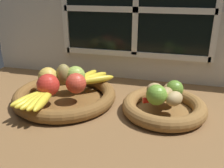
% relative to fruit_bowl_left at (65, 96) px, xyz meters
% --- Properties ---
extents(ground_plane, '(1.40, 0.90, 0.03)m').
position_rel_fruit_bowl_left_xyz_m(ground_plane, '(0.20, 0.01, -0.04)').
color(ground_plane, brown).
extents(back_wall, '(1.40, 0.05, 0.55)m').
position_rel_fruit_bowl_left_xyz_m(back_wall, '(0.20, 0.31, 0.26)').
color(back_wall, silver).
rests_on(back_wall, ground_plane).
extents(fruit_bowl_left, '(0.38, 0.38, 0.05)m').
position_rel_fruit_bowl_left_xyz_m(fruit_bowl_left, '(0.00, 0.00, 0.00)').
color(fruit_bowl_left, brown).
rests_on(fruit_bowl_left, ground_plane).
extents(fruit_bowl_right, '(0.28, 0.28, 0.05)m').
position_rel_fruit_bowl_left_xyz_m(fruit_bowl_right, '(0.36, 0.00, 0.00)').
color(fruit_bowl_right, brown).
rests_on(fruit_bowl_right, ground_plane).
extents(apple_red_front, '(0.08, 0.08, 0.08)m').
position_rel_fruit_bowl_left_xyz_m(apple_red_front, '(-0.03, -0.06, 0.06)').
color(apple_red_front, red).
rests_on(apple_red_front, fruit_bowl_left).
extents(apple_green_back, '(0.07, 0.07, 0.07)m').
position_rel_fruit_bowl_left_xyz_m(apple_green_back, '(0.02, 0.05, 0.06)').
color(apple_green_back, '#99B74C').
rests_on(apple_green_back, fruit_bowl_left).
extents(apple_golden_left, '(0.07, 0.07, 0.07)m').
position_rel_fruit_bowl_left_xyz_m(apple_golden_left, '(-0.07, 0.01, 0.06)').
color(apple_golden_left, gold).
rests_on(apple_golden_left, fruit_bowl_left).
extents(apple_red_right, '(0.07, 0.07, 0.07)m').
position_rel_fruit_bowl_left_xyz_m(apple_red_right, '(0.05, -0.02, 0.06)').
color(apple_red_right, '#CC422D').
rests_on(apple_red_right, fruit_bowl_left).
extents(pear_brown, '(0.07, 0.07, 0.08)m').
position_rel_fruit_bowl_left_xyz_m(pear_brown, '(-0.02, 0.04, 0.07)').
color(pear_brown, olive).
rests_on(pear_brown, fruit_bowl_left).
extents(banana_bunch_front, '(0.12, 0.17, 0.03)m').
position_rel_fruit_bowl_left_xyz_m(banana_bunch_front, '(-0.03, -0.12, 0.04)').
color(banana_bunch_front, yellow).
rests_on(banana_bunch_front, fruit_bowl_left).
extents(banana_bunch_back, '(0.14, 0.17, 0.03)m').
position_rel_fruit_bowl_left_xyz_m(banana_bunch_back, '(0.07, 0.10, 0.04)').
color(banana_bunch_back, gold).
rests_on(banana_bunch_back, fruit_bowl_left).
extents(potato_oblong, '(0.08, 0.09, 0.05)m').
position_rel_fruit_bowl_left_xyz_m(potato_oblong, '(0.33, 0.03, 0.05)').
color(potato_oblong, tan).
rests_on(potato_oblong, fruit_bowl_right).
extents(potato_back, '(0.08, 0.08, 0.05)m').
position_rel_fruit_bowl_left_xyz_m(potato_back, '(0.38, 0.04, 0.05)').
color(potato_back, tan).
rests_on(potato_back, fruit_bowl_right).
extents(potato_large, '(0.08, 0.08, 0.05)m').
position_rel_fruit_bowl_left_xyz_m(potato_large, '(0.36, 0.00, 0.05)').
color(potato_large, '#A38451').
rests_on(potato_large, fruit_bowl_right).
extents(potato_small, '(0.07, 0.08, 0.05)m').
position_rel_fruit_bowl_left_xyz_m(potato_small, '(0.39, -0.03, 0.05)').
color(potato_small, tan).
rests_on(potato_small, fruit_bowl_right).
extents(lime_near, '(0.07, 0.07, 0.07)m').
position_rel_fruit_bowl_left_xyz_m(lime_near, '(0.34, -0.04, 0.06)').
color(lime_near, '#6B9E33').
rests_on(lime_near, fruit_bowl_right).
extents(lime_far, '(0.06, 0.06, 0.06)m').
position_rel_fruit_bowl_left_xyz_m(lime_far, '(0.39, 0.04, 0.06)').
color(lime_far, olive).
rests_on(lime_far, fruit_bowl_right).
extents(chili_pepper, '(0.12, 0.05, 0.02)m').
position_rel_fruit_bowl_left_xyz_m(chili_pepper, '(0.35, -0.02, 0.03)').
color(chili_pepper, red).
rests_on(chili_pepper, fruit_bowl_right).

